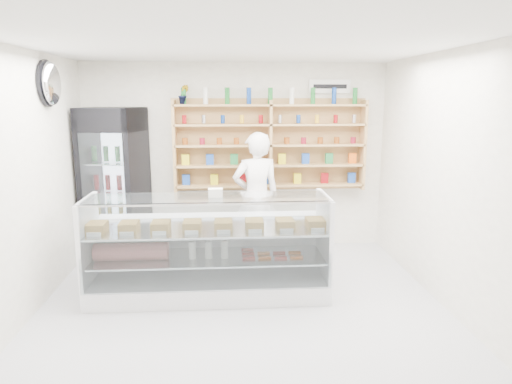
{
  "coord_description": "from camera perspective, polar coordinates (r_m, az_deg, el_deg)",
  "views": [
    {
      "loc": [
        -0.18,
        -4.38,
        2.3
      ],
      "look_at": [
        0.19,
        0.9,
        1.19
      ],
      "focal_mm": 32.0,
      "sensor_mm": 36.0,
      "label": 1
    }
  ],
  "objects": [
    {
      "name": "room",
      "position": [
        4.48,
        -1.63,
        0.23
      ],
      "size": [
        5.0,
        5.0,
        5.0
      ],
      "color": "#AEAEB3",
      "rests_on": "ground"
    },
    {
      "name": "display_counter",
      "position": [
        5.44,
        -5.88,
        -9.38
      ],
      "size": [
        2.75,
        0.82,
        1.2
      ],
      "color": "white",
      "rests_on": "floor"
    },
    {
      "name": "shop_worker",
      "position": [
        6.39,
        0.03,
        -0.68
      ],
      "size": [
        0.73,
        0.55,
        1.83
      ],
      "primitive_type": "imported",
      "rotation": [
        0.0,
        0.0,
        3.32
      ],
      "color": "white",
      "rests_on": "floor"
    },
    {
      "name": "drinks_cooler",
      "position": [
        6.81,
        -17.16,
        0.98
      ],
      "size": [
        0.92,
        0.9,
        2.16
      ],
      "rotation": [
        0.0,
        0.0,
        -0.21
      ],
      "color": "black",
      "rests_on": "floor"
    },
    {
      "name": "wall_shelving",
      "position": [
        6.79,
        1.77,
        5.85
      ],
      "size": [
        2.84,
        0.28,
        1.33
      ],
      "color": "tan",
      "rests_on": "back_wall"
    },
    {
      "name": "potted_plant",
      "position": [
        6.75,
        -9.05,
        11.95
      ],
      "size": [
        0.17,
        0.14,
        0.27
      ],
      "primitive_type": "imported",
      "rotation": [
        0.0,
        0.0,
        0.16
      ],
      "color": "#1E6626",
      "rests_on": "wall_shelving"
    },
    {
      "name": "security_mirror",
      "position": [
        5.93,
        -24.21,
        12.27
      ],
      "size": [
        0.15,
        0.5,
        0.5
      ],
      "primitive_type": "ellipsoid",
      "color": "silver",
      "rests_on": "left_wall"
    },
    {
      "name": "wall_sign",
      "position": [
        7.03,
        9.21,
        12.89
      ],
      "size": [
        0.62,
        0.03,
        0.2
      ],
      "primitive_type": "cube",
      "color": "white",
      "rests_on": "back_wall"
    }
  ]
}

